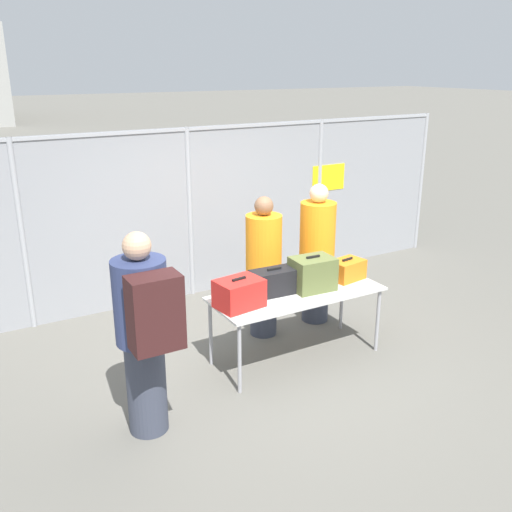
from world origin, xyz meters
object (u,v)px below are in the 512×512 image
object	(u,v)px
suitcase_red	(239,293)
security_worker_far	(317,252)
utility_trailer	(245,222)
suitcase_black	(274,282)
traveler_hooded	(145,329)
suitcase_olive	(313,274)
security_worker_near	(264,265)
inspection_table	(297,297)
suitcase_orange	(347,270)

from	to	relation	value
suitcase_red	security_worker_far	distance (m)	1.66
security_worker_far	utility_trailer	size ratio (longest dim) A/B	0.51
suitcase_black	traveler_hooded	xyz separation A→B (m)	(-1.65, -0.61, 0.10)
suitcase_olive	suitcase_red	bearing A→B (deg)	-178.53
suitcase_black	security_worker_near	world-z (taller)	security_worker_near
security_worker_near	suitcase_black	bearing A→B (deg)	71.14
inspection_table	security_worker_near	bearing A→B (deg)	90.73
suitcase_olive	security_worker_far	bearing A→B (deg)	51.20
suitcase_red	suitcase_black	xyz separation A→B (m)	(0.49, 0.12, -0.01)
suitcase_red	utility_trailer	size ratio (longest dim) A/B	0.14
suitcase_red	suitcase_olive	size ratio (longest dim) A/B	1.05
inspection_table	traveler_hooded	world-z (taller)	traveler_hooded
suitcase_orange	utility_trailer	bearing A→B (deg)	77.85
suitcase_red	suitcase_black	distance (m)	0.51
security_worker_far	suitcase_black	bearing A→B (deg)	43.53
suitcase_red	utility_trailer	xyz separation A→B (m)	(2.29, 4.04, -0.51)
suitcase_olive	utility_trailer	size ratio (longest dim) A/B	0.14
suitcase_red	suitcase_orange	bearing A→B (deg)	3.16
suitcase_orange	security_worker_far	size ratio (longest dim) A/B	0.24
inspection_table	utility_trailer	distance (m)	4.32
suitcase_olive	utility_trailer	bearing A→B (deg)	71.11
suitcase_olive	utility_trailer	world-z (taller)	suitcase_olive
utility_trailer	inspection_table	bearing A→B (deg)	-111.38
security_worker_near	suitcase_olive	bearing A→B (deg)	107.99
suitcase_red	traveler_hooded	size ratio (longest dim) A/B	0.27
inspection_table	suitcase_orange	distance (m)	0.74
inspection_table	suitcase_orange	bearing A→B (deg)	4.29
suitcase_olive	inspection_table	bearing A→B (deg)	179.39
security_worker_far	traveler_hooded	bearing A→B (deg)	36.87
suitcase_black	security_worker_far	world-z (taller)	security_worker_far
inspection_table	utility_trailer	bearing A→B (deg)	68.62
suitcase_olive	suitcase_orange	size ratio (longest dim) A/B	1.12
suitcase_black	security_worker_near	size ratio (longest dim) A/B	0.30
security_worker_far	utility_trailer	world-z (taller)	security_worker_far
suitcase_red	security_worker_far	world-z (taller)	security_worker_far
inspection_table	traveler_hooded	xyz separation A→B (m)	(-1.88, -0.52, 0.29)
inspection_table	suitcase_red	world-z (taller)	suitcase_red
inspection_table	security_worker_far	distance (m)	1.06
traveler_hooded	security_worker_near	distance (m)	2.23
suitcase_orange	security_worker_far	bearing A→B (deg)	85.84
suitcase_olive	security_worker_far	xyz separation A→B (m)	(0.57, 0.71, -0.05)
traveler_hooded	security_worker_far	distance (m)	2.92
security_worker_far	utility_trailer	xyz separation A→B (m)	(0.80, 3.31, -0.50)
utility_trailer	suitcase_black	bearing A→B (deg)	-114.72
traveler_hooded	security_worker_far	xyz separation A→B (m)	(2.65, 1.22, -0.10)
security_worker_far	security_worker_near	bearing A→B (deg)	12.92
suitcase_red	security_worker_far	xyz separation A→B (m)	(1.49, 0.73, -0.01)
inspection_table	suitcase_olive	xyz separation A→B (m)	(0.20, -0.00, 0.24)
suitcase_orange	traveler_hooded	size ratio (longest dim) A/B	0.23
suitcase_olive	security_worker_near	size ratio (longest dim) A/B	0.28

